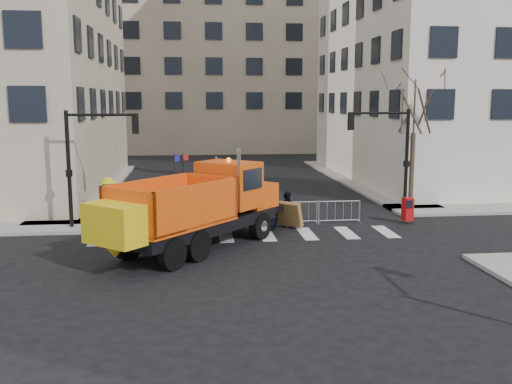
{
  "coord_description": "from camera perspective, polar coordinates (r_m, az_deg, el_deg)",
  "views": [
    {
      "loc": [
        -2.5,
        -18.67,
        5.84
      ],
      "look_at": [
        -0.11,
        2.5,
        2.4
      ],
      "focal_mm": 40.0,
      "sensor_mm": 36.0,
      "label": 1
    }
  ],
  "objects": [
    {
      "name": "cop_c",
      "position": [
        25.73,
        1.59,
        -1.66
      ],
      "size": [
        0.97,
        1.28,
        2.02
      ],
      "primitive_type": "imported",
      "rotation": [
        0.0,
        0.0,
        4.24
      ],
      "color": "black",
      "rests_on": "ground"
    },
    {
      "name": "crowd_barriers",
      "position": [
        26.85,
        -2.59,
        -2.21
      ],
      "size": [
        12.6,
        0.6,
        1.1
      ],
      "primitive_type": null,
      "color": "#9EA0A5",
      "rests_on": "ground"
    },
    {
      "name": "traffic_light_left",
      "position": [
        26.92,
        -18.2,
        2.01
      ],
      "size": [
        0.18,
        0.18,
        5.4
      ],
      "primitive_type": "cylinder",
      "color": "black",
      "rests_on": "ground"
    },
    {
      "name": "traffic_light_right",
      "position": [
        30.4,
        14.82,
        2.93
      ],
      "size": [
        0.18,
        0.18,
        5.4
      ],
      "primitive_type": "cylinder",
      "color": "black",
      "rests_on": "ground"
    },
    {
      "name": "plow_truck",
      "position": [
        22.3,
        -6.19,
        -1.4
      ],
      "size": [
        8.78,
        9.53,
        3.98
      ],
      "rotation": [
        0.0,
        0.0,
        0.86
      ],
      "color": "black",
      "rests_on": "ground"
    },
    {
      "name": "street_tree",
      "position": [
        31.5,
        15.43,
        5.03
      ],
      "size": [
        3.0,
        3.0,
        7.5
      ],
      "primitive_type": null,
      "color": "#382B21",
      "rests_on": "ground"
    },
    {
      "name": "ground",
      "position": [
        19.72,
        1.14,
        -8.06
      ],
      "size": [
        120.0,
        120.0,
        0.0
      ],
      "primitive_type": "plane",
      "color": "black",
      "rests_on": "ground"
    },
    {
      "name": "newspaper_box",
      "position": [
        28.15,
        14.92,
        -1.67
      ],
      "size": [
        0.53,
        0.49,
        1.1
      ],
      "primitive_type": "cube",
      "rotation": [
        0.0,
        0.0,
        0.23
      ],
      "color": "#B30D11",
      "rests_on": "sidewalk_back"
    },
    {
      "name": "worker",
      "position": [
        28.42,
        -14.55,
        -0.6
      ],
      "size": [
        1.49,
        1.42,
        2.03
      ],
      "primitive_type": "imported",
      "rotation": [
        0.0,
        0.0,
        0.7
      ],
      "color": "yellow",
      "rests_on": "sidewalk_back"
    },
    {
      "name": "cop_a",
      "position": [
        26.38,
        1.62,
        -1.45
      ],
      "size": [
        0.73,
        0.49,
        1.97
      ],
      "primitive_type": "imported",
      "rotation": [
        0.0,
        0.0,
        3.11
      ],
      "color": "black",
      "rests_on": "ground"
    },
    {
      "name": "cop_b",
      "position": [
        26.51,
        3.08,
        -1.72
      ],
      "size": [
        1.03,
        0.99,
        1.68
      ],
      "primitive_type": "imported",
      "rotation": [
        0.0,
        0.0,
        2.54
      ],
      "color": "black",
      "rests_on": "ground"
    },
    {
      "name": "sidewalk_back",
      "position": [
        27.88,
        -1.17,
        -2.77
      ],
      "size": [
        64.0,
        5.0,
        0.15
      ],
      "primitive_type": "cube",
      "color": "gray",
      "rests_on": "ground"
    },
    {
      "name": "building_far",
      "position": [
        70.98,
        -4.55,
        14.11
      ],
      "size": [
        30.0,
        18.0,
        24.0
      ],
      "primitive_type": "cube",
      "color": "tan",
      "rests_on": "ground"
    }
  ]
}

